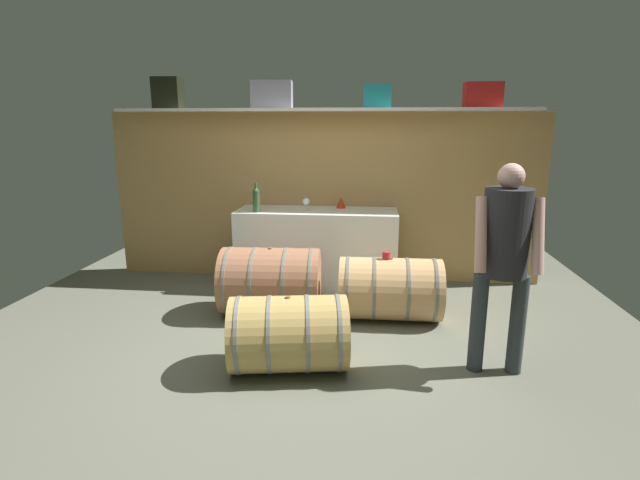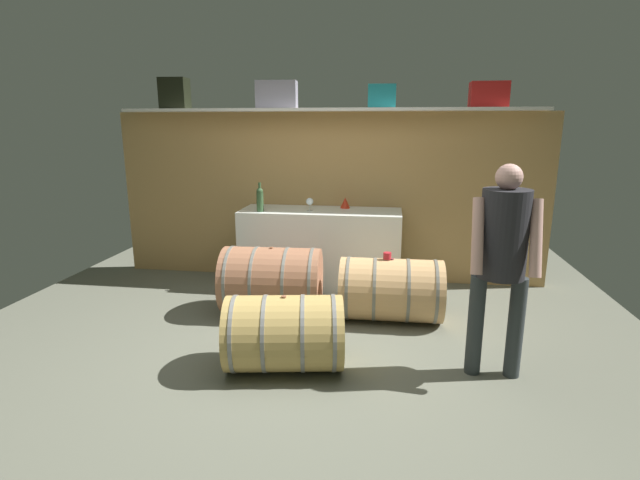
{
  "view_description": "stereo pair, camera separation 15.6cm",
  "coord_description": "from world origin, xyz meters",
  "px_view_note": "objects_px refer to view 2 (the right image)",
  "views": [
    {
      "loc": [
        0.56,
        -3.34,
        1.79
      ],
      "look_at": [
        0.12,
        0.74,
        0.79
      ],
      "focal_mm": 26.98,
      "sensor_mm": 36.0,
      "label": 1
    },
    {
      "loc": [
        0.71,
        -3.33,
        1.79
      ],
      "look_at": [
        0.12,
        0.74,
        0.79
      ],
      "focal_mm": 26.98,
      "sensor_mm": 36.0,
      "label": 2
    }
  ],
  "objects_px": {
    "toolcase_black": "(175,93)",
    "red_funnel": "(345,203)",
    "toolcase_grey": "(277,95)",
    "wine_glass": "(310,202)",
    "tasting_cup": "(387,256)",
    "toolcase_red": "(489,95)",
    "work_cabinet": "(321,249)",
    "wine_barrel_flank": "(284,333)",
    "wine_barrel_near": "(391,290)",
    "toolcase_teal": "(382,96)",
    "winemaker_pouring": "(503,250)",
    "wine_barrel_far": "(272,281)",
    "wine_bottle_green": "(260,199)"
  },
  "relations": [
    {
      "from": "toolcase_black",
      "to": "wine_barrel_flank",
      "type": "bearing_deg",
      "value": -55.93
    },
    {
      "from": "toolcase_red",
      "to": "wine_bottle_green",
      "type": "xyz_separation_m",
      "value": [
        -2.34,
        -0.39,
        -1.07
      ]
    },
    {
      "from": "wine_barrel_flank",
      "to": "winemaker_pouring",
      "type": "xyz_separation_m",
      "value": [
        1.52,
        0.14,
        0.66
      ]
    },
    {
      "from": "toolcase_black",
      "to": "red_funnel",
      "type": "bearing_deg",
      "value": -5.75
    },
    {
      "from": "toolcase_grey",
      "to": "wine_glass",
      "type": "bearing_deg",
      "value": -39.03
    },
    {
      "from": "toolcase_grey",
      "to": "wine_barrel_flank",
      "type": "distance_m",
      "value": 2.84
    },
    {
      "from": "toolcase_black",
      "to": "wine_bottle_green",
      "type": "distance_m",
      "value": 1.59
    },
    {
      "from": "tasting_cup",
      "to": "wine_glass",
      "type": "bearing_deg",
      "value": 136.86
    },
    {
      "from": "toolcase_grey",
      "to": "wine_barrel_near",
      "type": "xyz_separation_m",
      "value": [
        1.3,
        -1.08,
        -1.8
      ]
    },
    {
      "from": "toolcase_red",
      "to": "wine_glass",
      "type": "xyz_separation_m",
      "value": [
        -1.82,
        -0.28,
        -1.11
      ]
    },
    {
      "from": "toolcase_grey",
      "to": "wine_barrel_far",
      "type": "distance_m",
      "value": 2.08
    },
    {
      "from": "toolcase_black",
      "to": "work_cabinet",
      "type": "bearing_deg",
      "value": -11.63
    },
    {
      "from": "toolcase_teal",
      "to": "wine_barrel_far",
      "type": "bearing_deg",
      "value": -133.84
    },
    {
      "from": "wine_barrel_near",
      "to": "wine_barrel_far",
      "type": "bearing_deg",
      "value": 178.83
    },
    {
      "from": "toolcase_grey",
      "to": "wine_barrel_far",
      "type": "relative_size",
      "value": 0.46
    },
    {
      "from": "toolcase_grey",
      "to": "toolcase_red",
      "type": "xyz_separation_m",
      "value": [
        2.23,
        0.0,
        -0.02
      ]
    },
    {
      "from": "toolcase_black",
      "to": "winemaker_pouring",
      "type": "height_order",
      "value": "toolcase_black"
    },
    {
      "from": "red_funnel",
      "to": "wine_barrel_near",
      "type": "height_order",
      "value": "red_funnel"
    },
    {
      "from": "work_cabinet",
      "to": "tasting_cup",
      "type": "height_order",
      "value": "work_cabinet"
    },
    {
      "from": "toolcase_grey",
      "to": "red_funnel",
      "type": "distance_m",
      "value": 1.4
    },
    {
      "from": "work_cabinet",
      "to": "wine_glass",
      "type": "relative_size",
      "value": 12.28
    },
    {
      "from": "work_cabinet",
      "to": "toolcase_black",
      "type": "bearing_deg",
      "value": 172.95
    },
    {
      "from": "wine_glass",
      "to": "tasting_cup",
      "type": "relative_size",
      "value": 1.94
    },
    {
      "from": "toolcase_grey",
      "to": "wine_barrel_far",
      "type": "height_order",
      "value": "toolcase_grey"
    },
    {
      "from": "wine_glass",
      "to": "winemaker_pouring",
      "type": "distance_m",
      "value": 2.37
    },
    {
      "from": "work_cabinet",
      "to": "toolcase_teal",
      "type": "bearing_deg",
      "value": 18.57
    },
    {
      "from": "toolcase_red",
      "to": "wine_barrel_flank",
      "type": "xyz_separation_m",
      "value": [
        -1.7,
        -2.13,
        -1.8
      ]
    },
    {
      "from": "toolcase_black",
      "to": "toolcase_teal",
      "type": "xyz_separation_m",
      "value": [
        2.32,
        0.0,
        -0.05
      ]
    },
    {
      "from": "toolcase_grey",
      "to": "winemaker_pouring",
      "type": "distance_m",
      "value": 3.08
    },
    {
      "from": "toolcase_teal",
      "to": "wine_barrel_flank",
      "type": "xyz_separation_m",
      "value": [
        -0.61,
        -2.13,
        -1.79
      ]
    },
    {
      "from": "toolcase_black",
      "to": "toolcase_teal",
      "type": "relative_size",
      "value": 1.16
    },
    {
      "from": "toolcase_red",
      "to": "wine_glass",
      "type": "distance_m",
      "value": 2.15
    },
    {
      "from": "toolcase_teal",
      "to": "wine_barrel_far",
      "type": "xyz_separation_m",
      "value": [
        -0.97,
        -1.07,
        -1.75
      ]
    },
    {
      "from": "toolcase_grey",
      "to": "wine_bottle_green",
      "type": "bearing_deg",
      "value": -110.66
    },
    {
      "from": "red_funnel",
      "to": "tasting_cup",
      "type": "bearing_deg",
      "value": -64.77
    },
    {
      "from": "toolcase_teal",
      "to": "winemaker_pouring",
      "type": "height_order",
      "value": "toolcase_teal"
    },
    {
      "from": "wine_barrel_flank",
      "to": "toolcase_black",
      "type": "bearing_deg",
      "value": 119.1
    },
    {
      "from": "work_cabinet",
      "to": "wine_barrel_flank",
      "type": "xyz_separation_m",
      "value": [
        0.01,
        -1.92,
        -0.15
      ]
    },
    {
      "from": "toolcase_black",
      "to": "red_funnel",
      "type": "xyz_separation_m",
      "value": [
        1.94,
        -0.04,
        -1.19
      ]
    },
    {
      "from": "wine_glass",
      "to": "wine_barrel_near",
      "type": "relative_size",
      "value": 0.15
    },
    {
      "from": "toolcase_grey",
      "to": "tasting_cup",
      "type": "xyz_separation_m",
      "value": [
        1.26,
        -1.08,
        -1.48
      ]
    },
    {
      "from": "wine_glass",
      "to": "toolcase_grey",
      "type": "bearing_deg",
      "value": 145.44
    },
    {
      "from": "red_funnel",
      "to": "tasting_cup",
      "type": "height_order",
      "value": "red_funnel"
    },
    {
      "from": "winemaker_pouring",
      "to": "toolcase_red",
      "type": "bearing_deg",
      "value": -93.93
    },
    {
      "from": "toolcase_red",
      "to": "winemaker_pouring",
      "type": "xyz_separation_m",
      "value": [
        -0.19,
        -1.99,
        -1.14
      ]
    },
    {
      "from": "toolcase_black",
      "to": "wine_barrel_near",
      "type": "height_order",
      "value": "toolcase_black"
    },
    {
      "from": "wine_glass",
      "to": "red_funnel",
      "type": "distance_m",
      "value": 0.44
    },
    {
      "from": "winemaker_pouring",
      "to": "toolcase_grey",
      "type": "bearing_deg",
      "value": -42.84
    },
    {
      "from": "wine_barrel_flank",
      "to": "winemaker_pouring",
      "type": "bearing_deg",
      "value": -4.38
    },
    {
      "from": "winemaker_pouring",
      "to": "toolcase_teal",
      "type": "bearing_deg",
      "value": -64.17
    }
  ]
}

